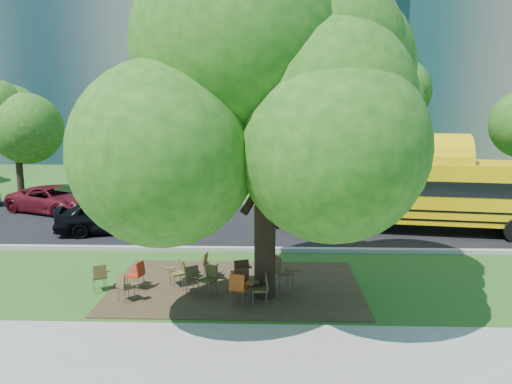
{
  "coord_description": "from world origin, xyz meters",
  "views": [
    {
      "loc": [
        2.02,
        -13.97,
        5.13
      ],
      "look_at": [
        1.43,
        3.79,
        1.99
      ],
      "focal_mm": 35.0,
      "sensor_mm": 36.0,
      "label": 1
    }
  ],
  "objects_px": {
    "chair_9": "(178,270)",
    "black_car": "(113,214)",
    "main_tree": "(265,105)",
    "chair_8": "(137,272)",
    "chair_7": "(282,269)",
    "chair_10": "(209,263)",
    "bg_car_red": "(54,200)",
    "chair_11": "(241,270)",
    "chair_3": "(208,277)",
    "chair_6": "(261,286)",
    "chair_4": "(239,286)",
    "chair_0": "(100,274)",
    "chair_2": "(191,276)",
    "school_bus": "(433,192)",
    "chair_5": "(241,282)",
    "chair_1": "(125,285)"
  },
  "relations": [
    {
      "from": "chair_1",
      "to": "chair_5",
      "type": "bearing_deg",
      "value": 44.83
    },
    {
      "from": "chair_5",
      "to": "chair_8",
      "type": "height_order",
      "value": "chair_5"
    },
    {
      "from": "chair_0",
      "to": "chair_11",
      "type": "xyz_separation_m",
      "value": [
        3.9,
        0.24,
        0.08
      ]
    },
    {
      "from": "chair_5",
      "to": "chair_8",
      "type": "bearing_deg",
      "value": -24.29
    },
    {
      "from": "school_bus",
      "to": "chair_8",
      "type": "relative_size",
      "value": 14.52
    },
    {
      "from": "chair_0",
      "to": "chair_2",
      "type": "bearing_deg",
      "value": -32.37
    },
    {
      "from": "chair_10",
      "to": "chair_7",
      "type": "bearing_deg",
      "value": 78.61
    },
    {
      "from": "chair_9",
      "to": "bg_car_red",
      "type": "bearing_deg",
      "value": 7.47
    },
    {
      "from": "chair_11",
      "to": "chair_4",
      "type": "bearing_deg",
      "value": -108.31
    },
    {
      "from": "chair_7",
      "to": "black_car",
      "type": "relative_size",
      "value": 0.22
    },
    {
      "from": "chair_7",
      "to": "chair_8",
      "type": "height_order",
      "value": "chair_7"
    },
    {
      "from": "chair_9",
      "to": "chair_11",
      "type": "xyz_separation_m",
      "value": [
        1.8,
        -0.17,
        0.07
      ]
    },
    {
      "from": "chair_7",
      "to": "chair_11",
      "type": "xyz_separation_m",
      "value": [
        -1.14,
        -0.02,
        -0.05
      ]
    },
    {
      "from": "chair_6",
      "to": "main_tree",
      "type": "bearing_deg",
      "value": -12.86
    },
    {
      "from": "chair_10",
      "to": "bg_car_red",
      "type": "relative_size",
      "value": 0.17
    },
    {
      "from": "black_car",
      "to": "bg_car_red",
      "type": "height_order",
      "value": "black_car"
    },
    {
      "from": "chair_2",
      "to": "main_tree",
      "type": "bearing_deg",
      "value": -37.24
    },
    {
      "from": "chair_0",
      "to": "bg_car_red",
      "type": "xyz_separation_m",
      "value": [
        -5.64,
        9.91,
        0.17
      ]
    },
    {
      "from": "chair_1",
      "to": "chair_10",
      "type": "bearing_deg",
      "value": 85.03
    },
    {
      "from": "chair_8",
      "to": "chair_0",
      "type": "bearing_deg",
      "value": 114.5
    },
    {
      "from": "chair_6",
      "to": "chair_9",
      "type": "relative_size",
      "value": 1.11
    },
    {
      "from": "school_bus",
      "to": "chair_6",
      "type": "relative_size",
      "value": 13.81
    },
    {
      "from": "chair_6",
      "to": "chair_11",
      "type": "xyz_separation_m",
      "value": [
        -0.59,
        1.11,
        0.02
      ]
    },
    {
      "from": "chair_3",
      "to": "chair_4",
      "type": "bearing_deg",
      "value": 172.7
    },
    {
      "from": "main_tree",
      "to": "chair_7",
      "type": "distance_m",
      "value": 4.58
    },
    {
      "from": "chair_11",
      "to": "chair_8",
      "type": "bearing_deg",
      "value": 162.46
    },
    {
      "from": "chair_4",
      "to": "chair_11",
      "type": "xyz_separation_m",
      "value": [
        -0.03,
        1.13,
        0.02
      ]
    },
    {
      "from": "chair_11",
      "to": "bg_car_red",
      "type": "height_order",
      "value": "bg_car_red"
    },
    {
      "from": "main_tree",
      "to": "chair_5",
      "type": "distance_m",
      "value": 4.64
    },
    {
      "from": "chair_9",
      "to": "black_car",
      "type": "xyz_separation_m",
      "value": [
        -3.72,
        5.91,
        0.28
      ]
    },
    {
      "from": "chair_8",
      "to": "chair_1",
      "type": "bearing_deg",
      "value": -168.32
    },
    {
      "from": "chair_8",
      "to": "chair_10",
      "type": "relative_size",
      "value": 1.05
    },
    {
      "from": "chair_3",
      "to": "chair_6",
      "type": "xyz_separation_m",
      "value": [
        1.46,
        -0.66,
        0.02
      ]
    },
    {
      "from": "chair_3",
      "to": "main_tree",
      "type": "bearing_deg",
      "value": -154.21
    },
    {
      "from": "chair_0",
      "to": "chair_4",
      "type": "bearing_deg",
      "value": -43.0
    },
    {
      "from": "school_bus",
      "to": "chair_4",
      "type": "relative_size",
      "value": 13.78
    },
    {
      "from": "chair_10",
      "to": "bg_car_red",
      "type": "xyz_separation_m",
      "value": [
        -8.54,
        8.82,
        0.16
      ]
    },
    {
      "from": "chair_5",
      "to": "chair_9",
      "type": "bearing_deg",
      "value": -38.84
    },
    {
      "from": "chair_7",
      "to": "chair_9",
      "type": "distance_m",
      "value": 2.95
    },
    {
      "from": "black_car",
      "to": "bg_car_red",
      "type": "xyz_separation_m",
      "value": [
        -4.02,
        3.6,
        -0.12
      ]
    },
    {
      "from": "school_bus",
      "to": "chair_0",
      "type": "height_order",
      "value": "school_bus"
    },
    {
      "from": "chair_5",
      "to": "chair_9",
      "type": "relative_size",
      "value": 1.09
    },
    {
      "from": "chair_1",
      "to": "chair_2",
      "type": "distance_m",
      "value": 1.76
    },
    {
      "from": "chair_5",
      "to": "black_car",
      "type": "height_order",
      "value": "black_car"
    },
    {
      "from": "main_tree",
      "to": "chair_8",
      "type": "bearing_deg",
      "value": 172.66
    },
    {
      "from": "school_bus",
      "to": "chair_0",
      "type": "relative_size",
      "value": 15.47
    },
    {
      "from": "school_bus",
      "to": "chair_8",
      "type": "xyz_separation_m",
      "value": [
        -10.23,
        -6.8,
        -1.15
      ]
    },
    {
      "from": "chair_2",
      "to": "chair_9",
      "type": "relative_size",
      "value": 1.04
    },
    {
      "from": "school_bus",
      "to": "chair_1",
      "type": "distance_m",
      "value": 12.93
    },
    {
      "from": "black_car",
      "to": "chair_4",
      "type": "bearing_deg",
      "value": -157.31
    }
  ]
}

